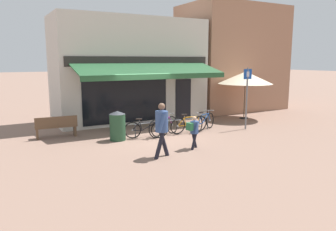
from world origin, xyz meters
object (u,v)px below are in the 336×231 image
at_px(park_bench, 56,126).
at_px(bicycle_blue, 204,122).
at_px(bicycle_orange, 189,124).
at_px(bicycle_purple, 164,126).
at_px(litter_bin, 118,126).
at_px(bicycle_black, 146,129).
at_px(pedestrian_child, 194,129).
at_px(parking_sign, 247,92).
at_px(cafe_parasol, 245,78).
at_px(pedestrian_adult, 162,124).

bearing_deg(park_bench, bicycle_blue, -11.83).
xyz_separation_m(bicycle_orange, bicycle_blue, (0.87, 0.12, 0.01)).
height_order(bicycle_purple, bicycle_orange, bicycle_purple).
distance_m(litter_bin, park_bench, 2.53).
bearing_deg(bicycle_black, litter_bin, -167.99).
bearing_deg(pedestrian_child, bicycle_blue, 39.83).
distance_m(bicycle_black, bicycle_blue, 2.89).
relative_size(bicycle_orange, litter_bin, 1.58).
xyz_separation_m(bicycle_purple, bicycle_blue, (2.04, 0.03, -0.01)).
distance_m(bicycle_orange, parking_sign, 2.99).
xyz_separation_m(bicycle_purple, cafe_parasol, (5.56, 1.40, 1.75)).
relative_size(bicycle_blue, litter_bin, 1.45).
bearing_deg(bicycle_orange, bicycle_black, 179.68).
relative_size(pedestrian_adult, parking_sign, 0.64).
height_order(pedestrian_child, cafe_parasol, cafe_parasol).
xyz_separation_m(bicycle_black, bicycle_purple, (0.85, 0.08, 0.03)).
bearing_deg(park_bench, cafe_parasol, 2.14).
relative_size(bicycle_orange, pedestrian_adult, 1.03).
bearing_deg(bicycle_black, park_bench, 174.47).
bearing_deg(litter_bin, bicycle_black, -13.15).
xyz_separation_m(bicycle_blue, pedestrian_child, (-2.09, -2.32, 0.32)).
xyz_separation_m(pedestrian_adult, parking_sign, (5.31, 1.98, 0.59)).
bearing_deg(pedestrian_child, bicycle_orange, 52.81).
bearing_deg(litter_bin, parking_sign, -8.15).
distance_m(bicycle_black, parking_sign, 4.87).
bearing_deg(cafe_parasol, bicycle_blue, -158.75).
bearing_deg(litter_bin, bicycle_blue, -1.97).
height_order(pedestrian_adult, park_bench, pedestrian_adult).
relative_size(pedestrian_adult, park_bench, 1.08).
bearing_deg(bicycle_purple, parking_sign, -30.99).
relative_size(pedestrian_child, litter_bin, 1.01).
bearing_deg(bicycle_orange, pedestrian_adult, -136.40).
bearing_deg(bicycle_purple, bicycle_black, 164.24).
height_order(bicycle_purple, bicycle_blue, bicycle_purple).
bearing_deg(pedestrian_adult, bicycle_black, 81.15).
distance_m(pedestrian_adult, parking_sign, 5.70).
relative_size(bicycle_black, bicycle_blue, 0.96).
relative_size(cafe_parasol, park_bench, 1.72).
bearing_deg(bicycle_blue, litter_bin, 150.71).
xyz_separation_m(bicycle_purple, park_bench, (-3.91, 1.73, 0.07)).
height_order(pedestrian_adult, parking_sign, parking_sign).
distance_m(bicycle_orange, pedestrian_child, 2.54).
bearing_deg(bicycle_purple, bicycle_blue, -20.36).
relative_size(bicycle_purple, park_bench, 1.07).
height_order(bicycle_orange, parking_sign, parking_sign).
bearing_deg(bicycle_black, bicycle_purple, 30.68).
height_order(bicycle_orange, pedestrian_adult, pedestrian_adult).
distance_m(pedestrian_adult, park_bench, 5.03).
bearing_deg(pedestrian_child, litter_bin, 119.07).
xyz_separation_m(bicycle_black, bicycle_orange, (2.02, -0.00, 0.02)).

